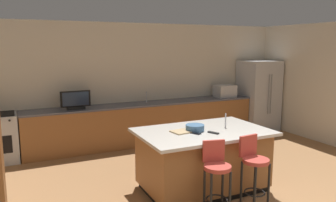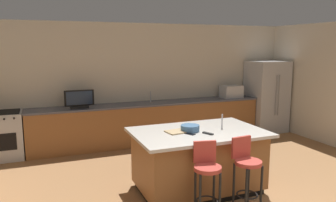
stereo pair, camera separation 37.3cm
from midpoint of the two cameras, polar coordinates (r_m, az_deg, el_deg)
wall_back at (r=7.63m, az=-5.71°, el=3.23°), size 7.44×0.12×2.64m
counter_back at (r=7.40m, az=-5.12°, el=-3.78°), size 5.19×0.62×0.90m
kitchen_island at (r=5.04m, az=3.83°, el=-9.99°), size 1.91×1.23×0.91m
refrigerator at (r=8.76m, az=14.06°, el=0.92°), size 0.88×0.82×1.77m
microwave at (r=8.22m, az=8.45°, el=1.70°), size 0.48×0.36×0.29m
tv_monitor at (r=6.87m, az=-17.08°, el=0.03°), size 0.58×0.16×0.37m
sink_faucet_back at (r=7.40m, az=-5.17°, el=0.69°), size 0.02×0.02×0.24m
sink_faucet_island at (r=5.08m, az=7.79°, el=-3.35°), size 0.02×0.02×0.22m
bar_stool_left at (r=4.25m, az=5.77°, el=-12.18°), size 0.35×0.37×0.97m
bar_stool_right at (r=4.50m, az=12.18°, el=-10.94°), size 0.34×0.35×0.98m
fruit_bowl at (r=4.87m, az=2.46°, el=-4.61°), size 0.27×0.27×0.09m
cell_phone at (r=4.71m, az=2.52°, el=-5.61°), size 0.13×0.17×0.01m
tv_remote at (r=4.75m, az=5.57°, el=-5.45°), size 0.11×0.17×0.02m
cutting_board at (r=4.83m, az=0.71°, el=-5.17°), size 0.43×0.30×0.02m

